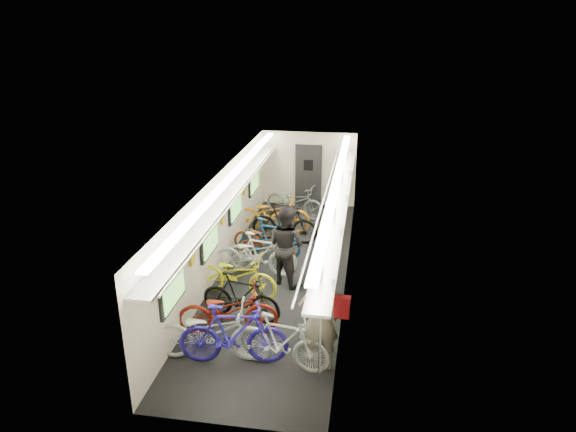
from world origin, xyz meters
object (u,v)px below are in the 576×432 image
(bicycle_1, at_px, (233,335))
(backpack, at_px, (342,307))
(passenger_mid, at_px, (286,245))
(bicycle_0, at_px, (211,332))
(passenger_near, at_px, (319,320))

(bicycle_1, height_order, backpack, backpack)
(bicycle_1, relative_size, passenger_mid, 1.03)
(bicycle_0, xyz_separation_m, passenger_near, (1.89, 0.04, 0.41))
(passenger_near, height_order, backpack, passenger_near)
(bicycle_1, relative_size, backpack, 5.07)
(bicycle_1, bearing_deg, passenger_near, -93.71)
(passenger_near, bearing_deg, backpack, 160.96)
(bicycle_1, relative_size, passenger_near, 1.01)
(bicycle_0, xyz_separation_m, bicycle_1, (0.43, -0.06, 0.04))
(bicycle_0, bearing_deg, backpack, -96.48)
(passenger_near, height_order, passenger_mid, passenger_near)
(passenger_mid, bearing_deg, bicycle_1, 114.05)
(bicycle_0, distance_m, passenger_near, 1.94)
(passenger_mid, distance_m, backpack, 3.36)
(bicycle_0, height_order, passenger_near, passenger_near)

